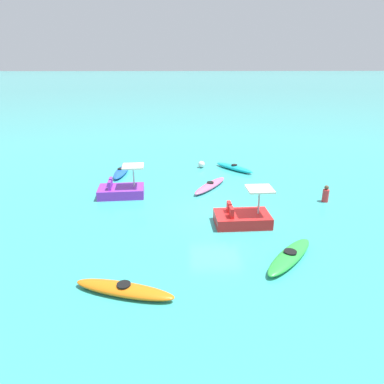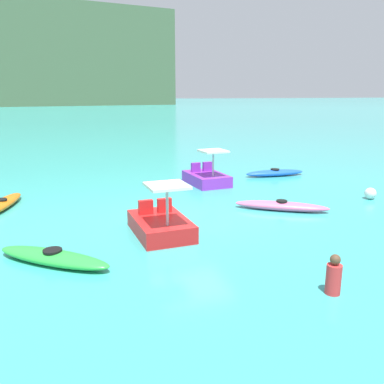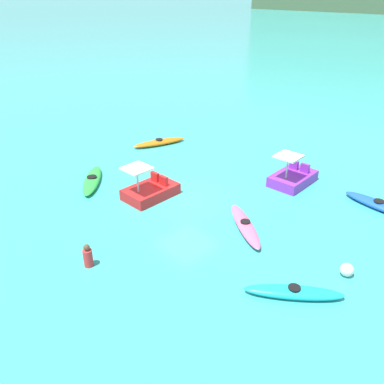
# 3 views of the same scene
# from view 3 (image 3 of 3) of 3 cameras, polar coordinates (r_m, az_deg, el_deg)

# --- Properties ---
(ground_plane) EXTENTS (600.00, 600.00, 0.00)m
(ground_plane) POSITION_cam_3_polar(r_m,az_deg,el_deg) (18.29, -0.75, -1.03)
(ground_plane) COLOR #38ADA8
(kayak_orange) EXTENTS (1.58, 3.32, 0.37)m
(kayak_orange) POSITION_cam_3_polar(r_m,az_deg,el_deg) (24.56, -4.68, 7.04)
(kayak_orange) COLOR orange
(kayak_orange) RESTS_ON ground_plane
(kayak_blue) EXTENTS (3.16, 0.91, 0.37)m
(kayak_blue) POSITION_cam_3_polar(r_m,az_deg,el_deg) (19.30, 24.91, -1.66)
(kayak_blue) COLOR blue
(kayak_blue) RESTS_ON ground_plane
(kayak_pink) EXTENTS (3.14, 2.33, 0.37)m
(kayak_pink) POSITION_cam_3_polar(r_m,az_deg,el_deg) (16.21, 7.54, -4.73)
(kayak_pink) COLOR pink
(kayak_pink) RESTS_ON ground_plane
(kayak_cyan) EXTENTS (2.76, 2.48, 0.37)m
(kayak_cyan) POSITION_cam_3_polar(r_m,az_deg,el_deg) (13.35, 14.23, -13.61)
(kayak_cyan) COLOR #19B7C6
(kayak_cyan) RESTS_ON ground_plane
(kayak_green) EXTENTS (2.96, 2.64, 0.37)m
(kayak_green) POSITION_cam_3_polar(r_m,az_deg,el_deg) (20.27, -13.97, 1.64)
(kayak_green) COLOR green
(kayak_green) RESTS_ON ground_plane
(pedal_boat_purple) EXTENTS (1.68, 2.54, 1.68)m
(pedal_boat_purple) POSITION_cam_3_polar(r_m,az_deg,el_deg) (20.19, 14.09, 2.07)
(pedal_boat_purple) COLOR purple
(pedal_boat_purple) RESTS_ON ground_plane
(pedal_boat_red) EXTENTS (1.60, 2.50, 1.68)m
(pedal_boat_red) POSITION_cam_3_polar(r_m,az_deg,el_deg) (18.45, -5.95, 0.27)
(pedal_boat_red) COLOR red
(pedal_boat_red) RESTS_ON ground_plane
(buoy_white) EXTENTS (0.46, 0.46, 0.46)m
(buoy_white) POSITION_cam_3_polar(r_m,az_deg,el_deg) (14.65, 21.11, -10.27)
(buoy_white) COLOR white
(buoy_white) RESTS_ON ground_plane
(person_near_shore) EXTENTS (0.38, 0.38, 0.88)m
(person_near_shore) POSITION_cam_3_polar(r_m,az_deg,el_deg) (14.46, -14.55, -8.86)
(person_near_shore) COLOR red
(person_near_shore) RESTS_ON ground_plane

